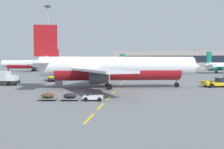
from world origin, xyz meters
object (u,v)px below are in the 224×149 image
Objects in this scene: airliner_far_center at (108,66)px; airliner_far_right at (222,66)px; ground_power_truck at (53,75)px; uld_cargo_container at (59,82)px; baggage_train at (70,97)px; airliner_foreground at (115,68)px; airliner_mid_left at (31,64)px; apron_light_mast_near at (48,33)px; ground_crew_worker at (211,83)px; catering_truck at (1,78)px; pushback_tug at (219,83)px.

airliner_far_center is 0.99× the size of airliner_far_right.
uld_cargo_container is (5.93, -11.46, -0.85)m from ground_power_truck.
baggage_train is at bearing -84.83° from airliner_far_center.
airliner_foreground is 73.39m from airliner_far_center.
ground_power_truck is at bearing 115.31° from baggage_train.
airliner_mid_left is 43.21m from airliner_far_center.
apron_light_mast_near is at bearing 128.46° from airliner_foreground.
airliner_far_center reaches higher than ground_crew_worker.
ground_crew_worker is at bearing -2.51° from uld_cargo_container.
catering_truck is at bearing -135.97° from airliner_far_right.
airliner_foreground is 3.98× the size of baggage_train.
airliner_far_center is (-12.22, 72.36, -0.94)m from airliner_foreground.
airliner_far_right is at bearing -5.93° from airliner_far_center.
airliner_far_right is 93.03m from catering_truck.
airliner_foreground is at bearing -51.54° from apron_light_mast_near.
ground_power_truck is (-59.99, -52.01, -1.41)m from airliner_far_right.
airliner_far_center is 13.29× the size of ground_crew_worker.
baggage_train is at bearing -64.69° from ground_power_truck.
airliner_mid_left is 96.99m from airliner_far_right.
ground_crew_worker is at bearing -44.99° from airliner_mid_left.
catering_truck reaches higher than ground_crew_worker.
airliner_far_right reaches higher than ground_power_truck.
ground_power_truck is 12.93m from uld_cargo_container.
airliner_mid_left is at bearing 135.01° from ground_crew_worker.
pushback_tug is 3.42m from ground_crew_worker.
pushback_tug is at bearing 12.25° from airliner_foreground.
airliner_foreground reaches higher than pushback_tug.
catering_truck is 37.02m from apron_light_mast_near.
airliner_mid_left is 4.54× the size of ground_power_truck.
baggage_train is (21.34, -17.91, -1.12)m from catering_truck.
uld_cargo_container is (12.82, 1.19, -0.85)m from catering_truck.
airliner_far_center is at bearing 116.05° from pushback_tug.
apron_light_mast_near reaches higher than ground_power_truck.
airliner_foreground is 78.53m from airliner_far_right.
airliner_mid_left is at bearing 123.74° from apron_light_mast_near.
ground_power_truck is 4.29× the size of ground_crew_worker.
baggage_train is at bearing -65.96° from uld_cargo_container.
apron_light_mast_near reaches higher than catering_truck.
ground_power_truck is (-6.49, -57.57, -1.36)m from airliner_far_center.
apron_light_mast_near reaches higher than uld_cargo_container.
pushback_tug is 60.79m from apron_light_mast_near.
ground_crew_worker is (18.71, 1.95, -2.97)m from airliner_foreground.
airliner_mid_left is 4.76× the size of catering_truck.
apron_light_mast_near is (-10.07, 21.43, 14.09)m from ground_power_truck.
apron_light_mast_near is at bearing -56.26° from airliner_mid_left.
uld_cargo_container is at bearing 177.49° from ground_crew_worker.
airliner_far_center is at bearing 99.59° from airliner_foreground.
airliner_mid_left is 3.85× the size of baggage_train.
ground_power_truck is at bearing 165.50° from pushback_tug.
pushback_tug is 65.53m from airliner_far_right.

